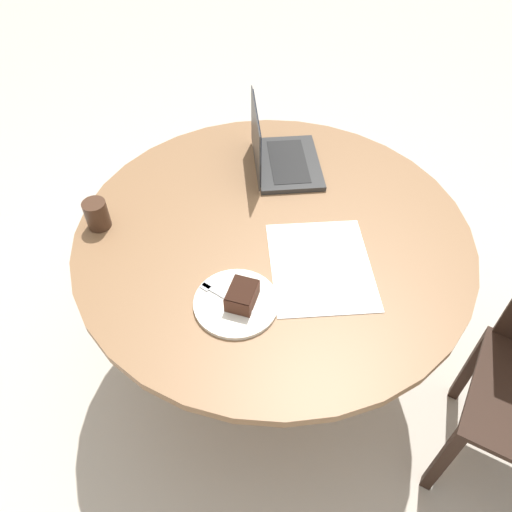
{
  "coord_description": "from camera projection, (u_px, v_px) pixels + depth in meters",
  "views": [
    {
      "loc": [
        0.98,
        -0.49,
        1.83
      ],
      "look_at": [
        0.11,
        -0.11,
        0.77
      ],
      "focal_mm": 35.0,
      "sensor_mm": 36.0,
      "label": 1
    }
  ],
  "objects": [
    {
      "name": "fork",
      "position": [
        221.0,
        295.0,
        1.36
      ],
      "size": [
        0.16,
        0.1,
        0.0
      ],
      "rotation": [
        0.0,
        0.0,
        3.68
      ],
      "color": "silver",
      "rests_on": "plate"
    },
    {
      "name": "dining_table",
      "position": [
        272.0,
        258.0,
        1.64
      ],
      "size": [
        1.23,
        1.23,
        0.73
      ],
      "color": "brown",
      "rests_on": "ground_plane"
    },
    {
      "name": "plate",
      "position": [
        236.0,
        303.0,
        1.36
      ],
      "size": [
        0.23,
        0.23,
        0.01
      ],
      "color": "silver",
      "rests_on": "dining_table"
    },
    {
      "name": "cake_slice",
      "position": [
        242.0,
        295.0,
        1.33
      ],
      "size": [
        0.12,
        0.12,
        0.05
      ],
      "rotation": [
        0.0,
        0.0,
        2.43
      ],
      "color": "#472619",
      "rests_on": "plate"
    },
    {
      "name": "coffee_glass",
      "position": [
        97.0,
        214.0,
        1.53
      ],
      "size": [
        0.07,
        0.07,
        0.09
      ],
      "color": "#3D2619",
      "rests_on": "dining_table"
    },
    {
      "name": "ground_plane",
      "position": [
        269.0,
        354.0,
        2.1
      ],
      "size": [
        12.0,
        12.0,
        0.0
      ],
      "primitive_type": "plane",
      "color": "#B7AD9E"
    },
    {
      "name": "laptop",
      "position": [
        279.0,
        156.0,
        1.74
      ],
      "size": [
        0.36,
        0.31,
        0.23
      ],
      "rotation": [
        0.0,
        0.0,
        5.96
      ],
      "color": "#2D2D2D",
      "rests_on": "dining_table"
    },
    {
      "name": "paper_document",
      "position": [
        321.0,
        266.0,
        1.45
      ],
      "size": [
        0.43,
        0.39,
        0.0
      ],
      "rotation": [
        0.0,
        0.0,
        -0.34
      ],
      "color": "white",
      "rests_on": "dining_table"
    }
  ]
}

